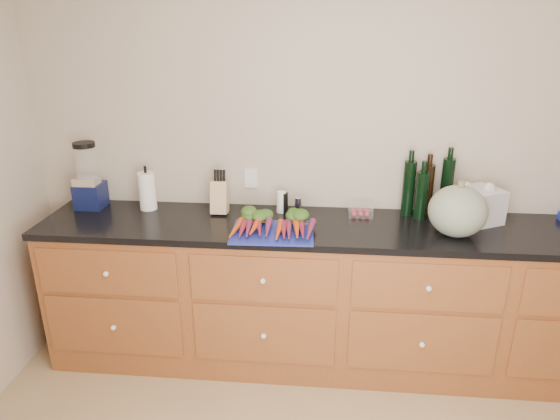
# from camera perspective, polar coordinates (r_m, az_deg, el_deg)

# --- Properties ---
(wall_back) EXTENTS (4.10, 0.05, 2.60)m
(wall_back) POSITION_cam_1_polar(r_m,az_deg,el_deg) (3.16, 7.55, 6.58)
(wall_back) COLOR #C0B29F
(wall_back) RESTS_ON ground
(cabinets) EXTENTS (3.60, 0.64, 0.90)m
(cabinets) POSITION_cam_1_polar(r_m,az_deg,el_deg) (3.18, 7.01, -9.93)
(cabinets) COLOR brown
(cabinets) RESTS_ON ground
(countertop) EXTENTS (3.64, 0.62, 0.04)m
(countertop) POSITION_cam_1_polar(r_m,az_deg,el_deg) (2.97, 7.40, -2.08)
(countertop) COLOR black
(countertop) RESTS_ON cabinets
(cutting_board) EXTENTS (0.47, 0.37, 0.01)m
(cutting_board) POSITION_cam_1_polar(r_m,az_deg,el_deg) (2.83, -0.86, -2.56)
(cutting_board) COLOR navy
(cutting_board) RESTS_ON countertop
(carrots) EXTENTS (0.46, 0.33, 0.06)m
(carrots) POSITION_cam_1_polar(r_m,az_deg,el_deg) (2.85, -0.77, -1.61)
(carrots) COLOR #D04718
(carrots) RESTS_ON cutting_board
(squash) EXTENTS (0.32, 0.32, 0.29)m
(squash) POSITION_cam_1_polar(r_m,az_deg,el_deg) (2.92, 19.64, -0.12)
(squash) COLOR slate
(squash) RESTS_ON countertop
(blender_appliance) EXTENTS (0.17, 0.17, 0.42)m
(blender_appliance) POSITION_cam_1_polar(r_m,az_deg,el_deg) (3.39, -21.05, 3.28)
(blender_appliance) COLOR #0E1541
(blender_appliance) RESTS_ON countertop
(paper_towel) EXTENTS (0.11, 0.11, 0.24)m
(paper_towel) POSITION_cam_1_polar(r_m,az_deg,el_deg) (3.26, -14.93, 2.11)
(paper_towel) COLOR white
(paper_towel) RESTS_ON countertop
(knife_block) EXTENTS (0.10, 0.10, 0.20)m
(knife_block) POSITION_cam_1_polar(r_m,az_deg,el_deg) (3.12, -6.89, 1.47)
(knife_block) COLOR tan
(knife_block) RESTS_ON countertop
(grinder_salt) EXTENTS (0.06, 0.06, 0.14)m
(grinder_salt) POSITION_cam_1_polar(r_m,az_deg,el_deg) (3.12, 0.15, 0.93)
(grinder_salt) COLOR white
(grinder_salt) RESTS_ON countertop
(grinder_pepper) EXTENTS (0.05, 0.05, 0.13)m
(grinder_pepper) POSITION_cam_1_polar(r_m,az_deg,el_deg) (3.12, 0.44, 0.86)
(grinder_pepper) COLOR black
(grinder_pepper) RESTS_ON countertop
(canister_chrome) EXTENTS (0.04, 0.04, 0.10)m
(canister_chrome) POSITION_cam_1_polar(r_m,az_deg,el_deg) (3.11, 2.09, 0.55)
(canister_chrome) COLOR silver
(canister_chrome) RESTS_ON countertop
(tomato_box) EXTENTS (0.15, 0.12, 0.07)m
(tomato_box) POSITION_cam_1_polar(r_m,az_deg,el_deg) (3.11, 9.18, -0.00)
(tomato_box) COLOR white
(tomato_box) RESTS_ON countertop
(bottles) EXTENTS (0.30, 0.15, 0.36)m
(bottles) POSITION_cam_1_polar(r_m,az_deg,el_deg) (3.16, 16.37, 2.20)
(bottles) COLOR black
(bottles) RESTS_ON countertop
(grocery_bag) EXTENTS (0.35, 0.33, 0.20)m
(grocery_bag) POSITION_cam_1_polar(r_m,az_deg,el_deg) (3.16, 21.38, 0.43)
(grocery_bag) COLOR white
(grocery_bag) RESTS_ON countertop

